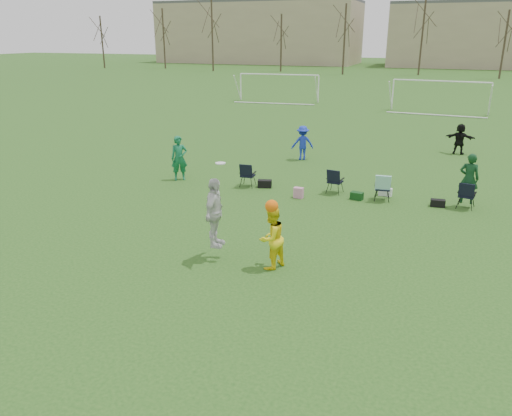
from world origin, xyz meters
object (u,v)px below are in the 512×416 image
at_px(fielder_black, 460,139).
at_px(fielder_green_near, 179,158).
at_px(fielder_blue, 303,143).
at_px(goal_mid, 441,87).
at_px(goal_left, 279,80).
at_px(center_contest, 241,224).

bearing_deg(fielder_black, fielder_green_near, 49.49).
distance_m(fielder_blue, goal_mid, 20.07).
xyz_separation_m(fielder_blue, goal_left, (-8.21, 21.18, 1.09)).
relative_size(fielder_blue, goal_mid, 0.23).
xyz_separation_m(fielder_black, goal_left, (-15.41, 17.09, 1.14)).
height_order(fielder_green_near, fielder_blue, fielder_green_near).
bearing_deg(fielder_green_near, fielder_blue, 18.71).
bearing_deg(center_contest, goal_left, 106.61).
height_order(fielder_black, goal_left, goal_left).
height_order(fielder_blue, goal_mid, goal_mid).
bearing_deg(goal_left, fielder_blue, -73.82).
relative_size(fielder_green_near, goal_left, 0.25).
distance_m(fielder_black, center_contest, 16.98).
bearing_deg(goal_mid, fielder_green_near, -107.52).
bearing_deg(fielder_blue, goal_left, -95.43).
height_order(center_contest, goal_mid, center_contest).
bearing_deg(fielder_black, center_contest, 80.17).
relative_size(center_contest, goal_left, 0.37).
bearing_deg(fielder_green_near, fielder_black, 5.11).
xyz_separation_m(fielder_green_near, center_contest, (5.55, -6.65, 0.19)).
xyz_separation_m(fielder_black, goal_mid, (-1.41, 15.09, 1.14)).
bearing_deg(goal_left, goal_mid, -13.13).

